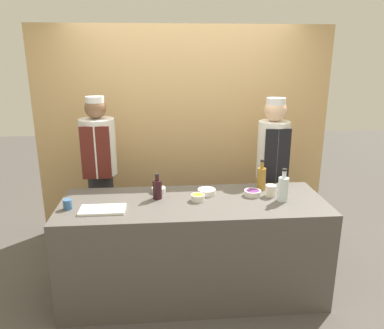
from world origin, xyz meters
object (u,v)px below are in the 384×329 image
at_px(sauce_bowl_purple, 253,193).
at_px(chef_left, 100,174).
at_px(cup_blue, 68,204).
at_px(bottle_clear, 283,188).
at_px(chef_right, 272,169).
at_px(bottle_vinegar, 261,178).
at_px(cutting_board, 103,210).
at_px(sauce_bowl_white, 159,189).
at_px(sauce_bowl_yellow, 198,197).
at_px(bottle_wine, 157,189).
at_px(sauce_bowl_brown, 207,191).
at_px(cup_cream, 271,191).

bearing_deg(sauce_bowl_purple, chef_left, 156.31).
bearing_deg(sauce_bowl_purple, cup_blue, -173.88).
distance_m(bottle_clear, cup_blue, 1.80).
bearing_deg(chef_right, bottle_vinegar, -116.72).
bearing_deg(cutting_board, cup_blue, 167.44).
relative_size(sauce_bowl_white, chef_left, 0.07).
distance_m(cup_blue, chef_left, 0.81).
distance_m(sauce_bowl_yellow, chef_left, 1.17).
distance_m(sauce_bowl_white, bottle_vinegar, 0.95).
bearing_deg(cup_blue, cutting_board, -12.56).
bearing_deg(chef_left, chef_right, -0.00).
distance_m(sauce_bowl_purple, chef_right, 0.72).
distance_m(bottle_wine, cup_blue, 0.75).
bearing_deg(bottle_vinegar, bottle_wine, -171.68).
height_order(sauce_bowl_white, chef_left, chef_left).
distance_m(sauce_bowl_white, chef_left, 0.76).
distance_m(sauce_bowl_brown, cup_blue, 1.19).
xyz_separation_m(sauce_bowl_purple, sauce_bowl_yellow, (-0.50, -0.08, 0.00)).
distance_m(sauce_bowl_brown, cup_cream, 0.57).
height_order(sauce_bowl_brown, cup_cream, cup_cream).
bearing_deg(cutting_board, bottle_vinegar, 14.99).
bearing_deg(cup_blue, chef_right, 22.42).
height_order(sauce_bowl_purple, sauce_bowl_white, sauce_bowl_purple).
relative_size(sauce_bowl_purple, cutting_board, 0.41).
relative_size(bottle_clear, chef_right, 0.17).
height_order(sauce_bowl_brown, chef_left, chef_left).
xyz_separation_m(sauce_bowl_purple, chef_right, (0.36, 0.63, 0.01)).
xyz_separation_m(cup_blue, chef_right, (1.92, 0.79, -0.00)).
relative_size(sauce_bowl_purple, cup_blue, 1.85).
height_order(sauce_bowl_white, bottle_vinegar, bottle_vinegar).
relative_size(cutting_board, bottle_wine, 1.60).
relative_size(bottle_wine, chef_left, 0.13).
height_order(sauce_bowl_yellow, bottle_wine, bottle_wine).
height_order(sauce_bowl_brown, cup_blue, cup_blue).
distance_m(bottle_clear, chef_right, 0.78).
bearing_deg(cup_cream, sauce_bowl_white, 169.74).
bearing_deg(sauce_bowl_white, cup_blue, -156.23).
bearing_deg(sauce_bowl_yellow, chef_left, 142.69).
xyz_separation_m(bottle_wine, chef_left, (-0.58, 0.62, -0.05)).
relative_size(bottle_vinegar, cup_blue, 3.54).
xyz_separation_m(bottle_vinegar, chef_left, (-1.54, 0.48, -0.07)).
height_order(sauce_bowl_purple, bottle_clear, bottle_clear).
bearing_deg(sauce_bowl_white, bottle_wine, -93.60).
height_order(sauce_bowl_white, sauce_bowl_brown, sauce_bowl_brown).
bearing_deg(sauce_bowl_brown, cutting_board, -161.40).
height_order(sauce_bowl_white, chef_right, chef_right).
height_order(cutting_board, bottle_clear, bottle_clear).
bearing_deg(chef_left, cup_blue, -100.10).
height_order(sauce_bowl_brown, chef_right, chef_right).
bearing_deg(sauce_bowl_purple, chef_right, 60.33).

